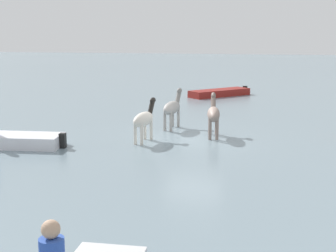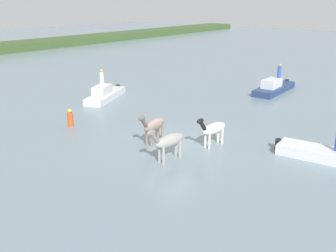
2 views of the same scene
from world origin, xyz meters
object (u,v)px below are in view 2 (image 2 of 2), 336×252
horse_dun_straggler (154,125)px  person_boatman_standing (279,71)px  horse_chestnut_trailing (168,141)px  person_watcher_seated (102,77)px  horse_pinto_flank (213,129)px  boat_motor_center (105,95)px  buoy_channel_marker (70,118)px  boat_skiff_near (274,88)px  boat_tender_starboard (332,157)px

horse_dun_straggler → person_boatman_standing: person_boatman_standing is taller
horse_chestnut_trailing → person_watcher_seated: (6.34, 11.91, 0.71)m
horse_pinto_flank → person_boatman_standing: (14.47, 2.68, 0.78)m
boat_motor_center → horse_dun_straggler: bearing=38.1°
person_watcher_seated → boat_motor_center: bearing=-67.4°
buoy_channel_marker → horse_chestnut_trailing: bearing=-92.6°
boat_skiff_near → horse_dun_straggler: bearing=-2.0°
person_watcher_seated → buoy_channel_marker: size_ratio=1.04×
boat_skiff_near → person_boatman_standing: 1.50m
boat_skiff_near → buoy_channel_marker: bearing=-21.8°
boat_skiff_near → person_boatman_standing: person_boatman_standing is taller
boat_tender_starboard → person_watcher_seated: person_watcher_seated is taller
horse_chestnut_trailing → boat_motor_center: bearing=-111.4°
boat_motor_center → boat_skiff_near: boat_skiff_near is taller
boat_skiff_near → boat_tender_starboard: (-12.06, -8.58, -0.15)m
boat_motor_center → horse_chestnut_trailing: bearing=37.1°
horse_pinto_flank → boat_tender_starboard: bearing=117.0°
horse_chestnut_trailing → buoy_channel_marker: horse_chestnut_trailing is taller
boat_tender_starboard → person_boatman_standing: person_boatman_standing is taller
horse_dun_straggler → boat_tender_starboard: size_ratio=0.44×
boat_skiff_near → person_watcher_seated: 14.57m
horse_chestnut_trailing → person_boatman_standing: size_ratio=2.05×
boat_skiff_near → person_watcher_seated: (-10.84, 9.63, 1.42)m
boat_tender_starboard → person_watcher_seated: (1.22, 18.21, 1.57)m
horse_pinto_flank → person_boatman_standing: 14.73m
horse_pinto_flank → person_watcher_seated: bearing=-97.3°
horse_dun_straggler → horse_pinto_flank: (1.67, -2.80, -0.05)m
horse_chestnut_trailing → boat_motor_center: (6.42, 11.71, -0.72)m
horse_pinto_flank → horse_chestnut_trailing: horse_chestnut_trailing is taller
horse_pinto_flank → horse_chestnut_trailing: bearing=-3.9°
horse_pinto_flank → person_watcher_seated: size_ratio=1.96×
boat_skiff_near → boat_tender_starboard: bearing=33.1°
boat_motor_center → buoy_channel_marker: 6.99m
horse_pinto_flank → boat_tender_starboard: 6.09m
horse_dun_straggler → person_boatman_standing: bearing=171.9°
horse_dun_straggler → boat_motor_center: 10.79m
boat_motor_center → boat_tender_starboard: size_ratio=0.94×
person_boatman_standing → horse_dun_straggler: bearing=179.6°
boat_motor_center → boat_skiff_near: 14.30m
horse_dun_straggler → horse_chestnut_trailing: 2.60m
person_watcher_seated → horse_pinto_flank: bearing=-104.6°
boat_tender_starboard → person_watcher_seated: bearing=170.4°
boat_skiff_near → boat_motor_center: bearing=-43.6°
person_watcher_seated → person_boatman_standing: (11.21, -9.84, 0.02)m
horse_dun_straggler → person_watcher_seated: 10.93m
horse_dun_straggler → person_watcher_seated: size_ratio=2.05×
horse_chestnut_trailing → boat_motor_center: horse_chestnut_trailing is taller
horse_dun_straggler → horse_pinto_flank: horse_dun_straggler is taller
horse_pinto_flank → boat_skiff_near: size_ratio=0.39×
buoy_channel_marker → boat_skiff_near: bearing=-19.5°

